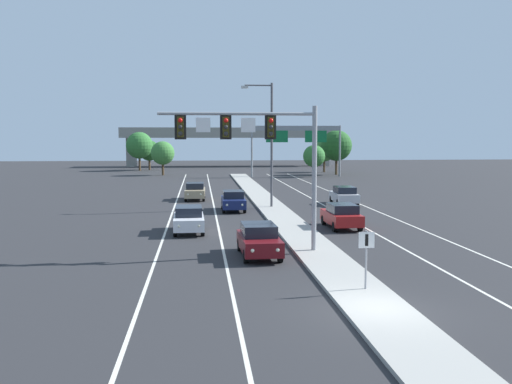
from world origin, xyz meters
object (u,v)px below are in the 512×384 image
object	(u,v)px
car_receding_red	(341,215)
tree_far_right_b	(314,156)
car_oncoming_navy	(233,200)
tree_far_left_c	(149,151)
car_oncoming_tan	(195,191)
overhead_signal_mast	(259,143)
tree_far_left_b	(163,153)
car_oncoming_white	(189,219)
median_sign_post	(366,251)
tree_far_right_c	(336,146)
tree_far_left_a	(139,145)
car_oncoming_darkred	(259,240)
street_lamp_median	(269,137)
highway_sign_gantry	(296,135)
car_receding_silver	(344,195)
tree_far_right_a	(324,149)

from	to	relation	value
car_receding_red	tree_far_right_b	world-z (taller)	tree_far_right_b
car_oncoming_navy	tree_far_left_c	world-z (taller)	tree_far_left_c
car_oncoming_tan	overhead_signal_mast	bearing A→B (deg)	-82.70
overhead_signal_mast	tree_far_left_b	distance (m)	63.31
car_oncoming_navy	car_oncoming_white	bearing A→B (deg)	-107.55
median_sign_post	tree_far_right_c	size ratio (longest dim) A/B	0.32
car_oncoming_tan	tree_far_left_a	size ratio (longest dim) A/B	0.67
car_oncoming_tan	car_receding_red	world-z (taller)	same
overhead_signal_mast	car_oncoming_navy	world-z (taller)	overhead_signal_mast
car_oncoming_darkred	median_sign_post	bearing A→B (deg)	-65.34
car_oncoming_white	tree_far_right_b	size ratio (longest dim) A/B	0.97
median_sign_post	street_lamp_median	size ratio (longest dim) A/B	0.22
highway_sign_gantry	median_sign_post	bearing A→B (deg)	-96.92
car_receding_silver	overhead_signal_mast	bearing A→B (deg)	-114.16
median_sign_post	car_receding_red	distance (m)	16.03
car_oncoming_darkred	tree_far_right_c	world-z (taller)	tree_far_right_c
car_oncoming_white	car_receding_red	distance (m)	9.73
tree_far_left_a	tree_far_right_b	bearing A→B (deg)	-35.58
highway_sign_gantry	tree_far_left_c	xyz separation A→B (m)	(-22.91, 20.67, -2.75)
tree_far_right_c	car_receding_red	bearing A→B (deg)	-102.63
car_oncoming_white	tree_far_left_b	distance (m)	55.80
car_oncoming_tan	tree_far_left_c	distance (m)	52.46
tree_far_left_c	street_lamp_median	bearing A→B (deg)	-76.23
tree_far_right_c	tree_far_right_a	world-z (taller)	tree_far_right_c
highway_sign_gantry	tree_far_right_b	world-z (taller)	highway_sign_gantry
car_oncoming_darkred	car_receding_red	size ratio (longest dim) A/B	1.00
tree_far_right_b	tree_far_right_c	distance (m)	6.94
car_oncoming_darkred	tree_far_left_a	size ratio (longest dim) A/B	0.67
median_sign_post	highway_sign_gantry	distance (m)	65.78
overhead_signal_mast	car_oncoming_white	bearing A→B (deg)	116.79
overhead_signal_mast	car_receding_silver	bearing A→B (deg)	65.84
car_receding_red	tree_far_left_c	size ratio (longest dim) A/B	0.86
car_oncoming_navy	car_receding_silver	distance (m)	10.35
tree_far_left_a	car_receding_red	bearing A→B (deg)	-74.08
street_lamp_median	car_oncoming_tan	bearing A→B (deg)	129.81
car_oncoming_tan	tree_far_left_b	world-z (taller)	tree_far_left_b
car_oncoming_tan	tree_far_left_a	world-z (taller)	tree_far_left_a
highway_sign_gantry	tree_far_right_c	world-z (taller)	highway_sign_gantry
car_receding_red	car_oncoming_white	bearing A→B (deg)	-175.51
car_receding_red	car_receding_silver	size ratio (longest dim) A/B	1.00
tree_far_left_c	tree_far_right_a	world-z (taller)	tree_far_right_a
median_sign_post	car_oncoming_navy	size ratio (longest dim) A/B	0.49
tree_far_left_c	tree_far_right_c	xyz separation A→B (m)	(29.88, -16.36, 1.09)
overhead_signal_mast	car_oncoming_tan	size ratio (longest dim) A/B	1.74
tree_far_right_c	tree_far_right_a	bearing A→B (deg)	93.95
overhead_signal_mast	car_oncoming_darkred	world-z (taller)	overhead_signal_mast
tree_far_left_b	highway_sign_gantry	bearing A→B (deg)	-15.31
car_oncoming_darkred	tree_far_left_c	bearing A→B (deg)	98.46
car_oncoming_darkred	tree_far_left_c	world-z (taller)	tree_far_left_c
tree_far_left_b	tree_far_right_c	size ratio (longest dim) A/B	0.75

